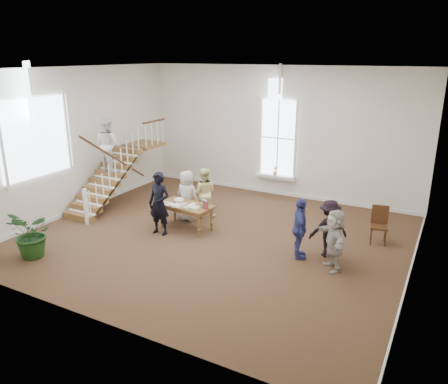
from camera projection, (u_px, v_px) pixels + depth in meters
The scene contains 12 objects.
ground at pixel (216, 237), 12.07m from camera, with size 10.00×10.00×0.00m, color #462E1B.
room_shell at pixel (276, 184), 15.64m from camera, with size 10.49×10.00×10.00m.
staircase at pixel (111, 158), 14.17m from camera, with size 1.10×4.10×2.92m.
library_table at pixel (185, 207), 12.49m from camera, with size 1.66×0.96×0.80m.
police_officer at pixel (159, 204), 12.08m from camera, with size 0.65×0.43×1.78m, color black.
elderly_woman at pixel (187, 196), 13.12m from camera, with size 0.76×0.49×1.55m, color beige.
person_yellow at pixel (204, 193), 13.40m from camera, with size 0.76×0.59×1.56m, color #F8F49B.
woman_cluster_a at pixel (300, 229), 10.66m from camera, with size 0.91×0.38×1.55m, color #373D86.
woman_cluster_b at pixel (329, 228), 10.78m from camera, with size 0.95×0.55×1.47m, color black.
woman_cluster_c at pixel (334, 240), 10.09m from camera, with size 1.38×0.44×1.48m, color #B4A9A2.
floor_plant at pixel (32, 234), 10.74m from camera, with size 1.12×0.97×1.24m, color #173A12.
side_chair at pixel (379, 222), 11.63m from camera, with size 0.51×0.51×1.01m.
Camera 1 is at (5.46, -9.69, 4.87)m, focal length 35.00 mm.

